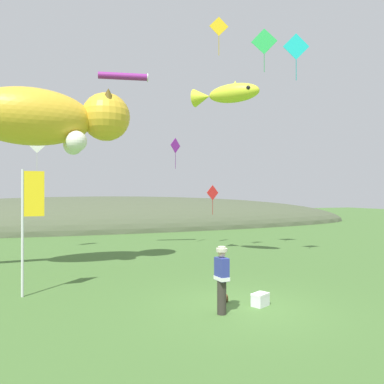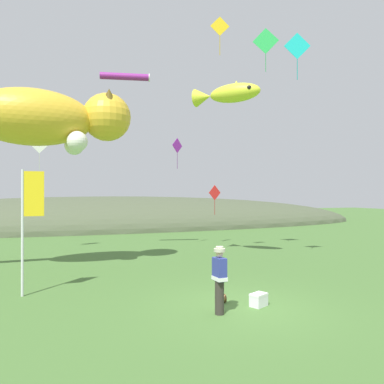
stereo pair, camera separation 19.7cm
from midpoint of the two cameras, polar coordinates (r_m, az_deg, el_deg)
name	(u,v)px [view 1 (the left image)]	position (r m, az deg, el deg)	size (l,w,h in m)	color
ground_plane	(243,308)	(10.86, 7.18, -17.17)	(120.00, 120.00, 0.00)	#477033
distant_hill_ridge	(107,226)	(37.33, -12.98, -5.14)	(55.72, 15.21, 5.84)	#4C563D
festival_attendant	(222,278)	(10.07, 3.98, -12.90)	(0.30, 0.44, 1.77)	#332D28
kite_spool	(224,298)	(11.28, 4.41, -15.86)	(0.15, 0.25, 0.25)	olive
picnic_cooler	(260,299)	(11.08, 9.84, -15.84)	(0.58, 0.51, 0.36)	white
festival_banner_pole	(28,213)	(12.61, -24.09, -2.96)	(0.66, 0.08, 3.91)	silver
kite_giant_cat	(48,118)	(16.46, -21.43, 10.42)	(8.87, 2.72, 2.69)	gold
kite_fish_windsock	(226,94)	(17.84, 4.94, 14.67)	(2.83, 2.94, 0.99)	yellow
kite_tube_streamer	(124,76)	(20.87, -10.61, 16.93)	(2.62, 0.90, 0.44)	#8C268C
kite_diamond_white	(37,141)	(21.57, -22.80, 7.21)	(1.32, 0.14, 2.23)	white
kite_diamond_teal	(296,47)	(17.97, 15.26, 20.54)	(1.08, 0.42, 2.05)	#19BFBF
kite_diamond_green	(264,42)	(20.60, 10.65, 21.58)	(1.15, 0.64, 2.21)	green
kite_diamond_gold	(219,27)	(18.93, 3.79, 23.80)	(0.87, 0.24, 1.80)	yellow
kite_diamond_violet	(175,146)	(21.84, -2.80, 7.01)	(0.75, 0.50, 1.79)	purple
kite_diamond_red	(213,193)	(23.46, 2.92, -0.17)	(0.92, 0.31, 1.86)	red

